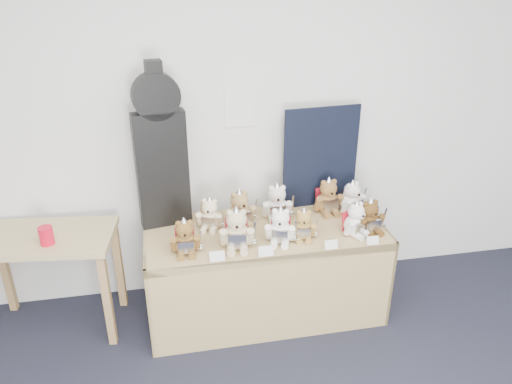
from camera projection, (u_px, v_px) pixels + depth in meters
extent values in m
plane|color=silver|center=(238.00, 117.00, 3.46)|extent=(6.00, 0.00, 6.00)
cube|color=silver|center=(240.00, 106.00, 3.42)|extent=(0.21, 0.00, 0.30)
cube|color=#9C844F|center=(266.00, 233.00, 3.40)|extent=(1.64, 0.69, 0.06)
cube|color=#9C844F|center=(276.00, 300.00, 3.25)|extent=(1.63, 0.03, 0.68)
cube|color=#9C844F|center=(150.00, 284.00, 3.40)|extent=(0.02, 0.68, 0.68)
cube|color=#9C844F|center=(372.00, 259.00, 3.68)|extent=(0.02, 0.68, 0.68)
cube|color=#998952|center=(44.00, 238.00, 3.23)|extent=(0.93, 0.59, 0.04)
cube|color=olive|center=(5.00, 269.00, 3.55)|extent=(0.06, 0.06, 0.69)
cube|color=olive|center=(107.00, 301.00, 3.23)|extent=(0.06, 0.06, 0.69)
cube|color=olive|center=(119.00, 265.00, 3.59)|extent=(0.06, 0.06, 0.69)
cube|color=black|center=(162.00, 170.00, 3.30)|extent=(0.35, 0.16, 0.80)
cylinder|color=black|center=(156.00, 96.00, 3.08)|extent=(0.31, 0.15, 0.30)
cube|color=black|center=(154.00, 77.00, 3.03)|extent=(0.11, 0.11, 0.20)
cube|color=black|center=(321.00, 157.00, 3.58)|extent=(0.56, 0.07, 0.75)
cylinder|color=red|center=(46.00, 236.00, 3.10)|extent=(0.09, 0.09, 0.12)
ellipsoid|color=brown|center=(185.00, 243.00, 3.11)|extent=(0.15, 0.13, 0.15)
sphere|color=brown|center=(184.00, 229.00, 3.06)|extent=(0.11, 0.11, 0.11)
cylinder|color=brown|center=(185.00, 234.00, 3.03)|extent=(0.05, 0.03, 0.05)
sphere|color=black|center=(185.00, 235.00, 3.01)|extent=(0.02, 0.02, 0.02)
sphere|color=brown|center=(178.00, 223.00, 3.04)|extent=(0.04, 0.04, 0.04)
sphere|color=brown|center=(190.00, 222.00, 3.05)|extent=(0.04, 0.04, 0.04)
cylinder|color=brown|center=(174.00, 245.00, 3.08)|extent=(0.04, 0.08, 0.11)
cylinder|color=brown|center=(197.00, 243.00, 3.10)|extent=(0.04, 0.08, 0.11)
cylinder|color=brown|center=(181.00, 254.00, 3.07)|extent=(0.05, 0.10, 0.05)
cylinder|color=brown|center=(192.00, 253.00, 3.09)|extent=(0.05, 0.10, 0.05)
cube|color=silver|center=(186.00, 248.00, 3.05)|extent=(0.10, 0.02, 0.08)
cone|color=silver|center=(184.00, 222.00, 3.04)|extent=(0.09, 0.09, 0.07)
cube|color=silver|center=(201.00, 240.00, 3.08)|extent=(0.01, 0.04, 0.16)
cube|color=silver|center=(201.00, 248.00, 3.11)|extent=(0.05, 0.01, 0.01)
cube|color=maroon|center=(185.00, 237.00, 3.15)|extent=(0.12, 0.03, 0.14)
ellipsoid|color=#C7B58C|center=(237.00, 236.00, 3.16)|extent=(0.19, 0.17, 0.18)
sphere|color=#C7B58C|center=(236.00, 220.00, 3.11)|extent=(0.13, 0.13, 0.13)
cylinder|color=#C7B58C|center=(237.00, 226.00, 3.07)|extent=(0.06, 0.04, 0.05)
sphere|color=black|center=(237.00, 227.00, 3.05)|extent=(0.02, 0.02, 0.02)
sphere|color=#C7B58C|center=(229.00, 213.00, 3.09)|extent=(0.04, 0.04, 0.04)
sphere|color=#C7B58C|center=(243.00, 212.00, 3.09)|extent=(0.04, 0.04, 0.04)
cylinder|color=#C7B58C|center=(223.00, 237.00, 3.13)|extent=(0.06, 0.10, 0.13)
cylinder|color=#C7B58C|center=(250.00, 236.00, 3.14)|extent=(0.06, 0.10, 0.13)
cylinder|color=#C7B58C|center=(231.00, 248.00, 3.13)|extent=(0.07, 0.12, 0.05)
cylinder|color=#C7B58C|center=(244.00, 248.00, 3.13)|extent=(0.07, 0.12, 0.05)
cube|color=silver|center=(237.00, 241.00, 3.10)|extent=(0.12, 0.03, 0.10)
cone|color=silver|center=(236.00, 212.00, 3.09)|extent=(0.11, 0.11, 0.08)
cube|color=silver|center=(255.00, 234.00, 3.12)|extent=(0.02, 0.05, 0.19)
cube|color=silver|center=(255.00, 243.00, 3.15)|extent=(0.05, 0.01, 0.01)
cube|color=maroon|center=(236.00, 229.00, 3.22)|extent=(0.15, 0.05, 0.16)
ellipsoid|color=white|center=(280.00, 232.00, 3.22)|extent=(0.19, 0.17, 0.16)
sphere|color=white|center=(280.00, 218.00, 3.18)|extent=(0.12, 0.12, 0.12)
cylinder|color=white|center=(280.00, 223.00, 3.14)|extent=(0.05, 0.04, 0.05)
sphere|color=black|center=(280.00, 224.00, 3.12)|extent=(0.02, 0.02, 0.02)
sphere|color=white|center=(275.00, 211.00, 3.16)|extent=(0.04, 0.04, 0.04)
sphere|color=white|center=(287.00, 212.00, 3.16)|extent=(0.04, 0.04, 0.04)
cylinder|color=white|center=(268.00, 232.00, 3.21)|extent=(0.07, 0.10, 0.12)
cylinder|color=white|center=(292.00, 233.00, 3.20)|extent=(0.07, 0.10, 0.12)
cylinder|color=white|center=(274.00, 242.00, 3.20)|extent=(0.07, 0.11, 0.05)
cylinder|color=white|center=(285.00, 243.00, 3.19)|extent=(0.07, 0.11, 0.05)
cube|color=silver|center=(280.00, 236.00, 3.17)|extent=(0.10, 0.05, 0.09)
cone|color=silver|center=(281.00, 211.00, 3.16)|extent=(0.10, 0.10, 0.08)
cube|color=silver|center=(295.00, 231.00, 3.17)|extent=(0.02, 0.04, 0.17)
cube|color=silver|center=(295.00, 240.00, 3.20)|extent=(0.05, 0.02, 0.01)
cube|color=maroon|center=(281.00, 226.00, 3.27)|extent=(0.13, 0.06, 0.14)
ellipsoid|color=#A37C3D|center=(303.00, 230.00, 3.27)|extent=(0.15, 0.14, 0.14)
sphere|color=#A37C3D|center=(304.00, 218.00, 3.23)|extent=(0.10, 0.10, 0.10)
cylinder|color=#A37C3D|center=(304.00, 222.00, 3.20)|extent=(0.05, 0.03, 0.04)
sphere|color=black|center=(304.00, 223.00, 3.19)|extent=(0.02, 0.02, 0.02)
sphere|color=#A37C3D|center=(299.00, 212.00, 3.22)|extent=(0.03, 0.03, 0.03)
sphere|color=#A37C3D|center=(309.00, 212.00, 3.22)|extent=(0.03, 0.03, 0.03)
cylinder|color=#A37C3D|center=(294.00, 230.00, 3.26)|extent=(0.05, 0.08, 0.10)
cylinder|color=#A37C3D|center=(313.00, 230.00, 3.25)|extent=(0.05, 0.08, 0.10)
cylinder|color=#A37C3D|center=(299.00, 238.00, 3.25)|extent=(0.06, 0.09, 0.04)
cylinder|color=#A37C3D|center=(308.00, 238.00, 3.25)|extent=(0.06, 0.09, 0.04)
cube|color=silver|center=(304.00, 233.00, 3.22)|extent=(0.09, 0.03, 0.07)
cone|color=silver|center=(304.00, 212.00, 3.22)|extent=(0.08, 0.08, 0.06)
cube|color=silver|center=(317.00, 228.00, 3.24)|extent=(0.02, 0.03, 0.14)
cube|color=silver|center=(316.00, 235.00, 3.26)|extent=(0.04, 0.01, 0.01)
ellipsoid|color=white|center=(355.00, 225.00, 3.32)|extent=(0.19, 0.18, 0.15)
sphere|color=white|center=(356.00, 211.00, 3.27)|extent=(0.11, 0.11, 0.11)
cylinder|color=white|center=(361.00, 215.00, 3.24)|extent=(0.05, 0.04, 0.05)
sphere|color=black|center=(363.00, 216.00, 3.23)|extent=(0.02, 0.02, 0.02)
sphere|color=white|center=(353.00, 207.00, 3.23)|extent=(0.04, 0.04, 0.04)
sphere|color=white|center=(361.00, 204.00, 3.27)|extent=(0.04, 0.04, 0.04)
cylinder|color=white|center=(349.00, 228.00, 3.26)|extent=(0.07, 0.09, 0.11)
cylinder|color=white|center=(365.00, 222.00, 3.34)|extent=(0.07, 0.09, 0.11)
cylinder|color=white|center=(357.00, 235.00, 3.28)|extent=(0.08, 0.11, 0.05)
cylinder|color=white|center=(364.00, 232.00, 3.31)|extent=(0.08, 0.11, 0.05)
cube|color=silver|center=(362.00, 228.00, 3.27)|extent=(0.10, 0.06, 0.08)
cone|color=silver|center=(357.00, 205.00, 3.25)|extent=(0.09, 0.09, 0.07)
cube|color=silver|center=(369.00, 219.00, 3.33)|extent=(0.03, 0.04, 0.16)
cube|color=silver|center=(368.00, 227.00, 3.36)|extent=(0.04, 0.03, 0.01)
cube|color=maroon|center=(349.00, 220.00, 3.35)|extent=(0.12, 0.08, 0.14)
ellipsoid|color=#54391C|center=(369.00, 223.00, 3.34)|extent=(0.18, 0.17, 0.16)
sphere|color=#54391C|center=(370.00, 209.00, 3.30)|extent=(0.11, 0.11, 0.11)
cylinder|color=#54391C|center=(374.00, 213.00, 3.26)|extent=(0.05, 0.04, 0.05)
sphere|color=black|center=(376.00, 214.00, 3.25)|extent=(0.02, 0.02, 0.02)
sphere|color=#54391C|center=(366.00, 204.00, 3.26)|extent=(0.04, 0.04, 0.04)
sphere|color=#54391C|center=(375.00, 202.00, 3.29)|extent=(0.04, 0.04, 0.04)
cylinder|color=#54391C|center=(361.00, 225.00, 3.29)|extent=(0.06, 0.09, 0.12)
cylinder|color=#54391C|center=(379.00, 221.00, 3.35)|extent=(0.06, 0.09, 0.12)
cylinder|color=#54391C|center=(369.00, 233.00, 3.30)|extent=(0.07, 0.11, 0.05)
cylinder|color=#54391C|center=(377.00, 231.00, 3.33)|extent=(0.07, 0.11, 0.05)
cube|color=silver|center=(374.00, 226.00, 3.29)|extent=(0.10, 0.04, 0.09)
cone|color=silver|center=(371.00, 202.00, 3.27)|extent=(0.10, 0.10, 0.07)
cube|color=silver|center=(384.00, 218.00, 3.34)|extent=(0.02, 0.04, 0.16)
cube|color=silver|center=(383.00, 226.00, 3.36)|extent=(0.05, 0.02, 0.01)
ellipsoid|color=beige|center=(210.00, 219.00, 3.39)|extent=(0.18, 0.16, 0.15)
sphere|color=beige|center=(210.00, 207.00, 3.35)|extent=(0.11, 0.11, 0.11)
cylinder|color=beige|center=(208.00, 211.00, 3.31)|extent=(0.05, 0.04, 0.04)
sphere|color=black|center=(208.00, 212.00, 3.30)|extent=(0.02, 0.02, 0.02)
sphere|color=beige|center=(204.00, 201.00, 3.33)|extent=(0.03, 0.03, 0.03)
sphere|color=beige|center=(215.00, 201.00, 3.33)|extent=(0.03, 0.03, 0.03)
cylinder|color=beige|center=(200.00, 219.00, 3.38)|extent=(0.06, 0.09, 0.11)
cylinder|color=beige|center=(220.00, 220.00, 3.36)|extent=(0.06, 0.09, 0.11)
cylinder|color=beige|center=(204.00, 228.00, 3.37)|extent=(0.07, 0.10, 0.04)
cylinder|color=beige|center=(214.00, 229.00, 3.36)|extent=(0.07, 0.10, 0.04)
cube|color=silver|center=(209.00, 223.00, 3.34)|extent=(0.10, 0.04, 0.08)
cone|color=silver|center=(209.00, 201.00, 3.33)|extent=(0.09, 0.09, 0.07)
cube|color=silver|center=(223.00, 218.00, 3.34)|extent=(0.02, 0.04, 0.15)
cube|color=silver|center=(223.00, 226.00, 3.37)|extent=(0.04, 0.02, 0.01)
ellipsoid|color=#9B7D4D|center=(240.00, 215.00, 3.42)|extent=(0.20, 0.19, 0.17)
sphere|color=#9B7D4D|center=(239.00, 200.00, 3.37)|extent=(0.12, 0.12, 0.12)
cylinder|color=#9B7D4D|center=(243.00, 205.00, 3.34)|extent=(0.06, 0.04, 0.05)
sphere|color=black|center=(244.00, 206.00, 3.32)|extent=(0.02, 0.02, 0.02)
sphere|color=#9B7D4D|center=(234.00, 195.00, 3.34)|extent=(0.04, 0.04, 0.04)
sphere|color=#9B7D4D|center=(245.00, 193.00, 3.37)|extent=(0.04, 0.04, 0.04)
cylinder|color=#9B7D4D|center=(230.00, 218.00, 3.37)|extent=(0.07, 0.10, 0.13)
cylinder|color=#9B7D4D|center=(251.00, 213.00, 3.44)|extent=(0.07, 0.10, 0.13)
cylinder|color=#9B7D4D|center=(238.00, 226.00, 3.38)|extent=(0.08, 0.12, 0.05)
cylinder|color=#9B7D4D|center=(249.00, 224.00, 3.41)|extent=(0.08, 0.12, 0.05)
cube|color=silver|center=(244.00, 219.00, 3.37)|extent=(0.11, 0.05, 0.09)
cone|color=silver|center=(239.00, 193.00, 3.35)|extent=(0.11, 0.11, 0.08)
cube|color=silver|center=(256.00, 210.00, 3.43)|extent=(0.03, 0.04, 0.18)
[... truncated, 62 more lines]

